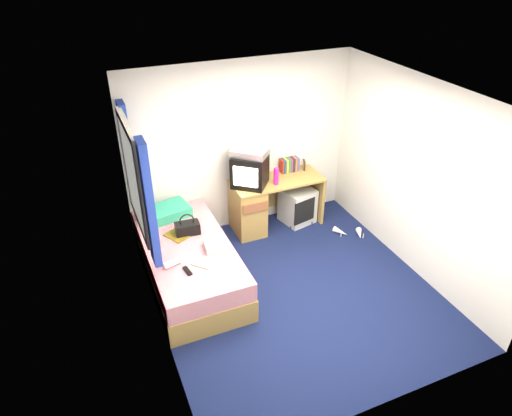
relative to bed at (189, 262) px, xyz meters
name	(u,v)px	position (x,y,z in m)	size (l,w,h in m)	color
ground	(294,291)	(1.10, -0.70, -0.27)	(3.40, 3.40, 0.00)	#0C1438
room_shell	(300,186)	(1.10, -0.70, 1.18)	(3.40, 3.40, 3.40)	white
bed	(189,262)	(0.00, 0.00, 0.00)	(1.01, 2.00, 0.54)	#AC8A47
pillow	(166,212)	(-0.09, 0.71, 0.34)	(0.60, 0.38, 0.13)	teal
desk	(259,204)	(1.25, 0.74, 0.14)	(1.30, 0.55, 0.75)	#AC8A47
storage_cube	(297,205)	(1.85, 0.70, 0.00)	(0.42, 0.42, 0.53)	silver
crt_tv	(250,170)	(1.11, 0.74, 0.70)	(0.61, 0.60, 0.44)	black
vcr	(250,152)	(1.12, 0.74, 0.97)	(0.47, 0.33, 0.09)	silver
book_row	(289,165)	(1.79, 0.90, 0.58)	(0.27, 0.13, 0.20)	maroon
picture_frame	(304,165)	(2.02, 0.87, 0.55)	(0.02, 0.12, 0.14)	#312210
pink_water_bottle	(276,177)	(1.45, 0.61, 0.60)	(0.07, 0.07, 0.23)	#E9208F
aerosol_can	(265,174)	(1.35, 0.78, 0.58)	(0.06, 0.06, 0.20)	silver
handbag	(187,228)	(0.07, 0.22, 0.35)	(0.31, 0.19, 0.28)	black
towel	(216,245)	(0.30, -0.21, 0.32)	(0.27, 0.22, 0.09)	silver
magazine	(177,235)	(-0.07, 0.22, 0.28)	(0.21, 0.28, 0.01)	gold
water_bottle	(172,263)	(-0.26, -0.33, 0.31)	(0.07, 0.07, 0.20)	silver
colour_swatch_fan	(200,265)	(0.03, -0.45, 0.28)	(0.22, 0.06, 0.01)	#FCA638
remote_control	(187,271)	(-0.14, -0.49, 0.28)	(0.05, 0.16, 0.02)	black
window_assembly	(136,179)	(-0.45, 0.20, 1.15)	(0.11, 1.42, 1.40)	silver
white_heels	(350,233)	(2.38, 0.05, -0.23)	(0.40, 0.39, 0.09)	white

